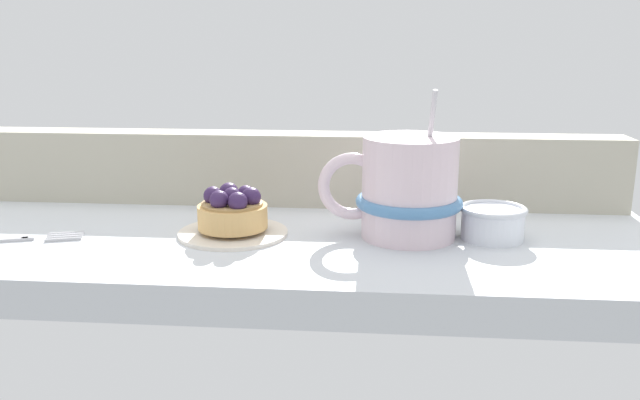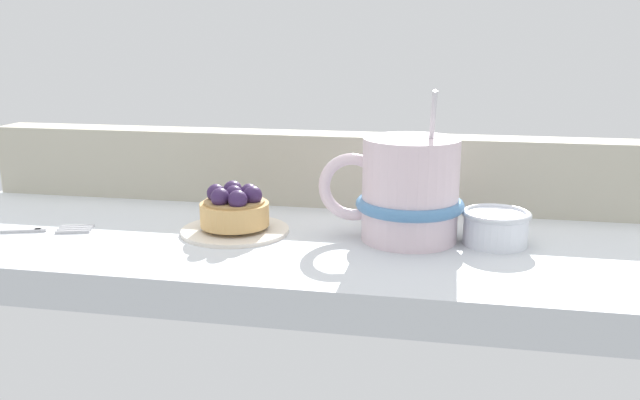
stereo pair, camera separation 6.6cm
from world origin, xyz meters
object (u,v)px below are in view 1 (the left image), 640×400
(raspberry_tart, at_px, (233,210))
(sugar_bowl, at_px, (493,221))
(dessert_plate, at_px, (233,231))
(coffee_mug, at_px, (407,190))

(raspberry_tart, relative_size, sugar_bowl, 1.06)
(dessert_plate, relative_size, coffee_mug, 0.75)
(raspberry_tart, relative_size, coffee_mug, 0.47)
(raspberry_tart, bearing_deg, dessert_plate, -157.64)
(coffee_mug, bearing_deg, sugar_bowl, 3.48)
(dessert_plate, bearing_deg, sugar_bowl, 2.49)
(dessert_plate, xyz_separation_m, sugar_bowl, (0.26, 0.01, 0.01))
(raspberry_tart, height_order, sugar_bowl, raspberry_tart)
(coffee_mug, bearing_deg, dessert_plate, -178.00)
(sugar_bowl, bearing_deg, coffee_mug, -176.52)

